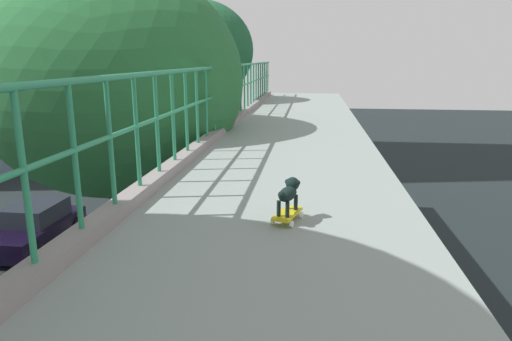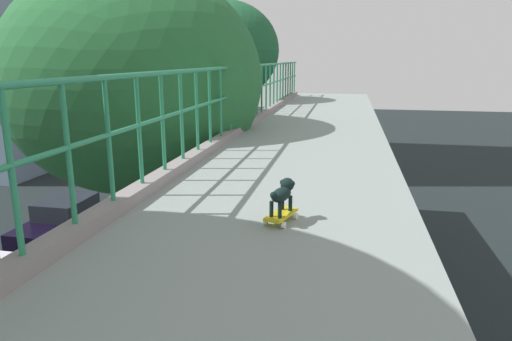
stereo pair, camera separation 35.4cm
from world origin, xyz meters
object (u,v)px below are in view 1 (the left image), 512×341
Objects in this scene: car_black_sixth at (35,227)px; small_dog at (289,192)px; car_grey_fifth at (79,271)px; city_bus at (163,131)px; toy_skateboard at (287,214)px.

small_dog is (9.48, -10.15, 4.65)m from car_black_sixth.
car_grey_fifth is 1.13× the size of car_black_sixth.
car_black_sixth is 10.31× the size of small_dog.
car_black_sixth is at bearing -88.95° from city_bus.
car_black_sixth is 15.25m from city_bus.
car_grey_fifth is at bearing 131.01° from toy_skateboard.
car_grey_fifth is at bearing 131.13° from small_dog.
small_dog is (9.75, -25.36, 3.63)m from city_bus.
car_black_sixth is (-3.26, 3.03, 0.01)m from car_grey_fifth.
toy_skateboard is at bearing -47.05° from car_black_sixth.
car_black_sixth is at bearing 133.03° from small_dog.
city_bus reaches higher than car_black_sixth.
car_black_sixth is 14.64m from small_dog.
car_grey_fifth is 11.70× the size of small_dog.
car_grey_fifth reaches higher than car_black_sixth.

